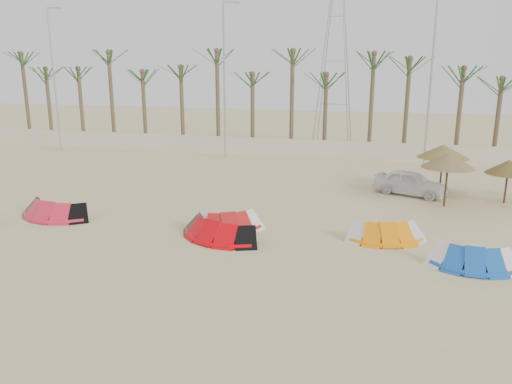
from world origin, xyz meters
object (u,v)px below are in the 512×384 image
(kite_orange, at_px, (387,230))
(kite_blue, at_px, (472,255))
(parasol_left, at_px, (443,151))
(parasol_mid, at_px, (448,161))
(parasol_right, at_px, (508,167))
(kite_red_left, at_px, (58,208))
(car, at_px, (411,183))
(kite_red_mid, at_px, (221,227))
(kite_red_right, at_px, (230,220))

(kite_orange, distance_m, kite_blue, 3.53)
(parasol_left, bearing_deg, parasol_mid, -90.17)
(kite_blue, bearing_deg, parasol_right, 72.68)
(kite_red_left, bearing_deg, kite_blue, -4.69)
(kite_red_left, distance_m, car, 17.80)
(kite_blue, distance_m, parasol_mid, 7.87)
(kite_blue, height_order, car, car)
(kite_red_mid, distance_m, kite_orange, 6.65)
(kite_orange, height_order, parasol_left, parasol_left)
(kite_red_left, height_order, kite_red_right, same)
(car, bearing_deg, kite_red_right, 157.59)
(kite_orange, xyz_separation_m, parasol_mid, (2.72, 5.60, 1.88))
(kite_red_mid, height_order, car, car)
(kite_red_left, relative_size, car, 0.96)
(kite_red_left, xyz_separation_m, kite_blue, (17.51, -1.44, -0.00))
(kite_red_mid, xyz_separation_m, kite_orange, (6.51, 1.37, -0.00))
(kite_red_right, bearing_deg, car, 46.01)
(kite_red_mid, bearing_deg, parasol_left, 45.90)
(kite_blue, bearing_deg, kite_orange, 144.77)
(kite_red_right, xyz_separation_m, parasol_right, (12.15, 7.35, 1.44))
(parasol_right, height_order, car, parasol_right)
(car, bearing_deg, parasol_mid, -120.43)
(parasol_mid, relative_size, car, 0.69)
(car, bearing_deg, parasol_right, -75.27)
(parasol_mid, bearing_deg, kite_blue, -88.77)
(kite_red_mid, bearing_deg, kite_blue, -4.07)
(kite_blue, distance_m, car, 9.76)
(kite_red_mid, relative_size, parasol_mid, 1.51)
(kite_orange, relative_size, parasol_right, 1.50)
(parasol_mid, xyz_separation_m, parasol_right, (2.99, 1.43, -0.44))
(kite_blue, distance_m, parasol_right, 9.60)
(kite_red_mid, bearing_deg, parasol_right, 34.49)
(kite_red_mid, distance_m, parasol_right, 14.90)
(kite_red_left, height_order, parasol_left, parasol_left)
(kite_red_mid, height_order, parasol_left, parasol_left)
(kite_red_mid, bearing_deg, car, 49.29)
(parasol_mid, bearing_deg, parasol_right, 25.47)
(parasol_mid, distance_m, parasol_right, 3.34)
(kite_red_mid, xyz_separation_m, parasol_right, (12.22, 8.40, 1.44))
(kite_red_right, height_order, parasol_left, parasol_left)
(kite_red_left, height_order, parasol_mid, parasol_mid)
(car, bearing_deg, kite_red_mid, 160.87)
(kite_red_right, bearing_deg, parasol_left, 42.79)
(kite_red_right, xyz_separation_m, parasol_left, (9.17, 8.48, 1.90))
(kite_orange, xyz_separation_m, kite_blue, (2.89, -2.04, -0.00))
(kite_orange, relative_size, parasol_left, 1.23)
(kite_red_mid, height_order, kite_orange, same)
(parasol_right, distance_m, car, 4.72)
(kite_red_left, xyz_separation_m, kite_red_mid, (8.11, -0.77, 0.00))
(parasol_right, bearing_deg, kite_red_left, -159.44)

